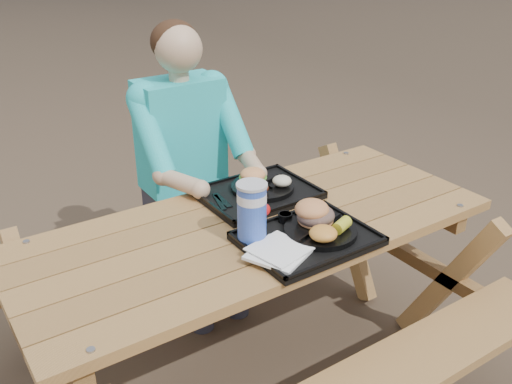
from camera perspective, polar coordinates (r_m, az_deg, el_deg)
ground at (r=2.58m, az=-0.00°, el=-17.87°), size 60.00×60.00×0.00m
picnic_table at (r=2.34m, az=-0.00°, el=-11.21°), size 1.80×1.49×0.75m
tray_near at (r=2.02m, az=5.14°, el=-4.75°), size 0.45×0.35×0.02m
tray_far at (r=2.33m, az=0.17°, el=-0.21°), size 0.45×0.35×0.02m
plate_near at (r=2.04m, az=6.46°, el=-3.88°), size 0.26×0.26×0.02m
plate_far at (r=2.35m, az=0.65°, el=0.50°), size 0.26×0.26×0.02m
napkin_stack at (r=1.90m, az=2.25°, el=-6.06°), size 0.23×0.23×0.02m
soda_cup at (r=1.94m, az=-0.42°, el=-2.15°), size 0.10×0.10×0.20m
condiment_bbq at (r=2.10m, az=2.94°, el=-2.55°), size 0.05×0.05×0.03m
condiment_mustard at (r=2.13m, az=4.44°, el=-2.31°), size 0.04×0.04×0.03m
sandwich at (r=2.04m, az=6.03°, el=-1.36°), size 0.13×0.13×0.13m
mac_cheese at (r=1.95m, az=6.74°, el=-4.14°), size 0.10×0.10×0.05m
corn_cob at (r=2.02m, az=8.57°, el=-3.30°), size 0.09×0.09×0.04m
cutlery_far at (r=2.26m, az=-3.40°, el=-0.83°), size 0.04×0.14×0.01m
burger at (r=2.35m, az=-0.31°, el=2.04°), size 0.11×0.11×0.10m
baked_beans at (r=2.27m, az=0.32°, el=0.40°), size 0.08×0.08×0.03m
potato_salad at (r=2.33m, az=2.61°, el=1.11°), size 0.08×0.08×0.04m
diner at (r=2.77m, az=-7.10°, el=1.17°), size 0.48×0.84×1.28m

